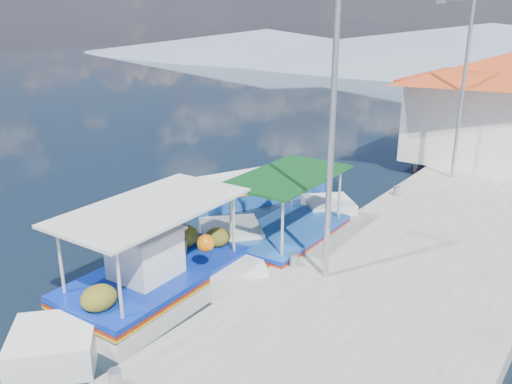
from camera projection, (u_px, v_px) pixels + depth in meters
The scene contains 9 objects.
ground at pixel (114, 273), 12.42m from camera, with size 160.00×160.00×0.00m, color black.
quay at pixel (443, 240), 13.60m from camera, with size 5.00×44.00×0.50m, color #ADAAA2.
bollards at pixel (358, 217), 14.08m from camera, with size 0.20×17.20×0.30m.
main_caique at pixel (160, 278), 11.17m from camera, with size 2.31×7.29×2.40m.
caique_green_canopy at pixel (289, 239), 13.44m from camera, with size 1.98×6.29×2.35m.
caique_blue_hull at pixel (256, 188), 17.57m from camera, with size 3.40×5.76×1.11m.
caique_far at pixel (442, 136), 24.37m from camera, with size 3.92×7.44×2.75m.
lamp_post_near at pixel (328, 122), 10.18m from camera, with size 1.21×0.14×6.00m.
lamp_post_far at pixel (461, 80), 17.05m from camera, with size 1.21×0.14×6.00m.
Camera 1 is at (9.34, -6.96, 5.80)m, focal length 36.42 mm.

